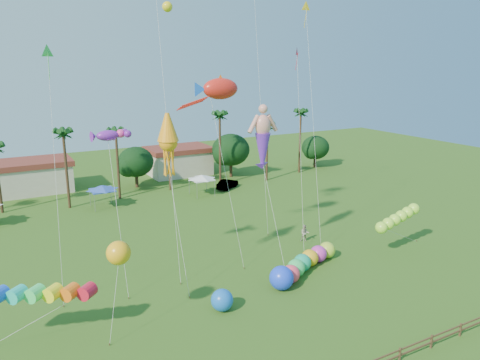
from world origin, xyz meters
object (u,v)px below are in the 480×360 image
spectator_b (305,233)px  blue_ball (222,300)px  car_b (227,184)px  caterpillar_inflatable (302,265)px

spectator_b → blue_ball: size_ratio=1.06×
car_b → caterpillar_inflatable: (-7.82, -29.82, 0.14)m
spectator_b → caterpillar_inflatable: size_ratio=0.19×
caterpillar_inflatable → blue_ball: (-9.32, -2.32, 0.00)m
spectator_b → car_b: bearing=115.5°
spectator_b → blue_ball: 16.78m
caterpillar_inflatable → blue_ball: bearing=169.4°
spectator_b → caterpillar_inflatable: 8.10m
car_b → blue_ball: (-17.14, -32.14, 0.14)m
spectator_b → blue_ball: spectator_b is taller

